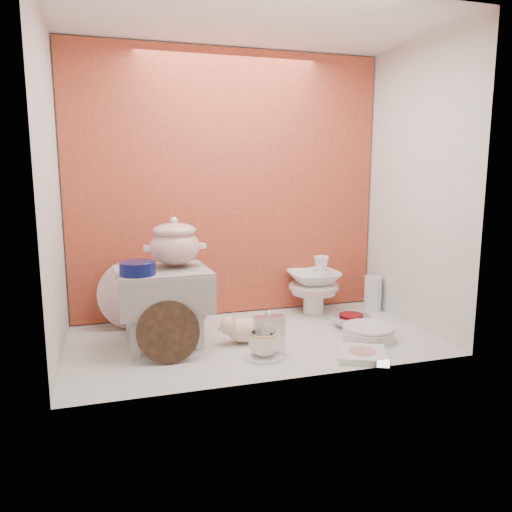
{
  "coord_description": "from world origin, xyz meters",
  "views": [
    {
      "loc": [
        -0.68,
        -2.28,
        0.84
      ],
      "look_at": [
        0.02,
        0.02,
        0.42
      ],
      "focal_mm": 34.85,
      "sensor_mm": 36.0,
      "label": 1
    }
  ],
  "objects_px": {
    "gold_rim_teacup": "(264,344)",
    "dinner_plate_stack": "(368,333)",
    "step_stool": "(163,307)",
    "blue_white_vase": "(148,305)",
    "floral_platter": "(132,294)",
    "crystal_bowl": "(351,321)",
    "mantel_clock": "(269,333)",
    "soup_tureen": "(175,242)",
    "porcelain_tower": "(314,285)",
    "plush_pig": "(245,330)"
  },
  "relations": [
    {
      "from": "gold_rim_teacup",
      "to": "dinner_plate_stack",
      "type": "bearing_deg",
      "value": 7.34
    },
    {
      "from": "step_stool",
      "to": "dinner_plate_stack",
      "type": "xyz_separation_m",
      "value": [
        0.98,
        -0.24,
        -0.15
      ]
    },
    {
      "from": "step_stool",
      "to": "blue_white_vase",
      "type": "height_order",
      "value": "step_stool"
    },
    {
      "from": "floral_platter",
      "to": "blue_white_vase",
      "type": "relative_size",
      "value": 1.4
    },
    {
      "from": "gold_rim_teacup",
      "to": "floral_platter",
      "type": "bearing_deg",
      "value": 130.12
    },
    {
      "from": "blue_white_vase",
      "to": "crystal_bowl",
      "type": "relative_size",
      "value": 1.27
    },
    {
      "from": "blue_white_vase",
      "to": "mantel_clock",
      "type": "bearing_deg",
      "value": -47.32
    },
    {
      "from": "floral_platter",
      "to": "mantel_clock",
      "type": "height_order",
      "value": "floral_platter"
    },
    {
      "from": "soup_tureen",
      "to": "floral_platter",
      "type": "bearing_deg",
      "value": 123.99
    },
    {
      "from": "mantel_clock",
      "to": "crystal_bowl",
      "type": "xyz_separation_m",
      "value": [
        0.55,
        0.26,
        -0.07
      ]
    },
    {
      "from": "mantel_clock",
      "to": "porcelain_tower",
      "type": "distance_m",
      "value": 0.73
    },
    {
      "from": "floral_platter",
      "to": "soup_tureen",
      "type": "bearing_deg",
      "value": -56.01
    },
    {
      "from": "mantel_clock",
      "to": "dinner_plate_stack",
      "type": "height_order",
      "value": "mantel_clock"
    },
    {
      "from": "mantel_clock",
      "to": "plush_pig",
      "type": "bearing_deg",
      "value": 109.68
    },
    {
      "from": "soup_tureen",
      "to": "porcelain_tower",
      "type": "xyz_separation_m",
      "value": [
        0.84,
        0.24,
        -0.32
      ]
    },
    {
      "from": "step_stool",
      "to": "porcelain_tower",
      "type": "distance_m",
      "value": 0.95
    },
    {
      "from": "plush_pig",
      "to": "dinner_plate_stack",
      "type": "bearing_deg",
      "value": 4.72
    },
    {
      "from": "dinner_plate_stack",
      "to": "porcelain_tower",
      "type": "height_order",
      "value": "porcelain_tower"
    },
    {
      "from": "crystal_bowl",
      "to": "porcelain_tower",
      "type": "bearing_deg",
      "value": 106.75
    },
    {
      "from": "floral_platter",
      "to": "blue_white_vase",
      "type": "height_order",
      "value": "floral_platter"
    },
    {
      "from": "step_stool",
      "to": "dinner_plate_stack",
      "type": "height_order",
      "value": "step_stool"
    },
    {
      "from": "mantel_clock",
      "to": "soup_tureen",
      "type": "bearing_deg",
      "value": 141.14
    },
    {
      "from": "floral_platter",
      "to": "crystal_bowl",
      "type": "distance_m",
      "value": 1.19
    },
    {
      "from": "mantel_clock",
      "to": "crystal_bowl",
      "type": "distance_m",
      "value": 0.62
    },
    {
      "from": "soup_tureen",
      "to": "floral_platter",
      "type": "xyz_separation_m",
      "value": [
        -0.2,
        0.29,
        -0.32
      ]
    },
    {
      "from": "soup_tureen",
      "to": "crystal_bowl",
      "type": "bearing_deg",
      "value": -3.66
    },
    {
      "from": "step_stool",
      "to": "crystal_bowl",
      "type": "xyz_separation_m",
      "value": [
        1.0,
        -0.02,
        -0.15
      ]
    },
    {
      "from": "dinner_plate_stack",
      "to": "crystal_bowl",
      "type": "relative_size",
      "value": 1.28
    },
    {
      "from": "mantel_clock",
      "to": "porcelain_tower",
      "type": "xyz_separation_m",
      "value": [
        0.46,
        0.56,
        0.07
      ]
    },
    {
      "from": "soup_tureen",
      "to": "porcelain_tower",
      "type": "height_order",
      "value": "soup_tureen"
    },
    {
      "from": "dinner_plate_stack",
      "to": "porcelain_tower",
      "type": "bearing_deg",
      "value": 98.18
    },
    {
      "from": "step_stool",
      "to": "mantel_clock",
      "type": "distance_m",
      "value": 0.53
    },
    {
      "from": "step_stool",
      "to": "soup_tureen",
      "type": "height_order",
      "value": "soup_tureen"
    },
    {
      "from": "step_stool",
      "to": "gold_rim_teacup",
      "type": "relative_size",
      "value": 3.11
    },
    {
      "from": "soup_tureen",
      "to": "dinner_plate_stack",
      "type": "height_order",
      "value": "soup_tureen"
    },
    {
      "from": "plush_pig",
      "to": "blue_white_vase",
      "type": "bearing_deg",
      "value": 159.59
    },
    {
      "from": "step_stool",
      "to": "porcelain_tower",
      "type": "bearing_deg",
      "value": 14.63
    },
    {
      "from": "crystal_bowl",
      "to": "porcelain_tower",
      "type": "distance_m",
      "value": 0.35
    },
    {
      "from": "soup_tureen",
      "to": "mantel_clock",
      "type": "distance_m",
      "value": 0.63
    },
    {
      "from": "dinner_plate_stack",
      "to": "mantel_clock",
      "type": "bearing_deg",
      "value": -175.04
    },
    {
      "from": "soup_tureen",
      "to": "floral_platter",
      "type": "height_order",
      "value": "soup_tureen"
    },
    {
      "from": "plush_pig",
      "to": "gold_rim_teacup",
      "type": "relative_size",
      "value": 1.6
    },
    {
      "from": "step_stool",
      "to": "porcelain_tower",
      "type": "relative_size",
      "value": 1.26
    },
    {
      "from": "floral_platter",
      "to": "dinner_plate_stack",
      "type": "relative_size",
      "value": 1.39
    },
    {
      "from": "floral_platter",
      "to": "dinner_plate_stack",
      "type": "distance_m",
      "value": 1.25
    },
    {
      "from": "step_stool",
      "to": "gold_rim_teacup",
      "type": "xyz_separation_m",
      "value": [
        0.41,
        -0.31,
        -0.12
      ]
    },
    {
      "from": "soup_tureen",
      "to": "step_stool",
      "type": "bearing_deg",
      "value": -151.24
    },
    {
      "from": "soup_tureen",
      "to": "crystal_bowl",
      "type": "height_order",
      "value": "soup_tureen"
    },
    {
      "from": "plush_pig",
      "to": "dinner_plate_stack",
      "type": "distance_m",
      "value": 0.62
    },
    {
      "from": "blue_white_vase",
      "to": "gold_rim_teacup",
      "type": "relative_size",
      "value": 1.9
    }
  ]
}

